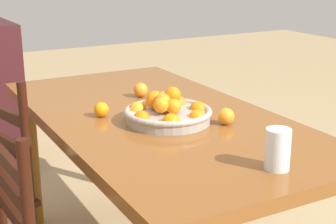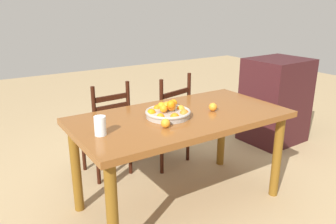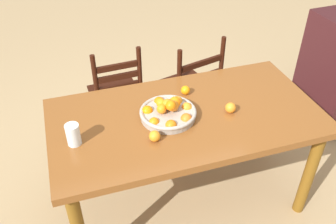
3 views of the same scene
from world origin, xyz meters
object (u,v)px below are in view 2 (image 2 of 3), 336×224
object	(u,v)px
cabinet	(275,101)
orange_loose_1	(174,103)
chair_near_window	(164,122)
chair_by_cabinet	(107,130)
orange_loose_0	(166,123)
drinking_glass	(100,126)
fruit_bowl	(168,112)
orange_loose_2	(213,107)
dining_table	(181,127)

from	to	relation	value
cabinet	orange_loose_1	distance (m)	1.70
chair_near_window	orange_loose_1	size ratio (longest dim) A/B	15.65
chair_near_window	chair_by_cabinet	xyz separation A→B (m)	(-0.59, 0.08, 0.01)
chair_near_window	cabinet	xyz separation A→B (m)	(1.43, -0.21, 0.06)
chair_by_cabinet	orange_loose_1	distance (m)	0.77
cabinet	orange_loose_0	world-z (taller)	cabinet
drinking_glass	chair_by_cabinet	bearing A→B (deg)	65.78
chair_by_cabinet	drinking_glass	size ratio (longest dim) A/B	7.21
fruit_bowl	chair_near_window	bearing A→B (deg)	60.25
drinking_glass	cabinet	bearing A→B (deg)	13.14
orange_loose_1	fruit_bowl	bearing A→B (deg)	-132.10
orange_loose_0	drinking_glass	distance (m)	0.45
fruit_bowl	orange_loose_2	bearing A→B (deg)	-10.38
orange_loose_0	fruit_bowl	bearing A→B (deg)	52.48
orange_loose_0	orange_loose_2	distance (m)	0.53
chair_by_cabinet	drinking_glass	bearing A→B (deg)	62.39
cabinet	fruit_bowl	bearing A→B (deg)	-167.17
chair_by_cabinet	orange_loose_0	distance (m)	1.02
chair_near_window	fruit_bowl	world-z (taller)	chair_near_window
fruit_bowl	orange_loose_0	bearing A→B (deg)	-127.52
dining_table	cabinet	world-z (taller)	cabinet
dining_table	drinking_glass	distance (m)	0.70
drinking_glass	fruit_bowl	bearing A→B (deg)	6.80
dining_table	cabinet	bearing A→B (deg)	16.31
fruit_bowl	orange_loose_0	world-z (taller)	fruit_bowl
chair_near_window	drinking_glass	world-z (taller)	chair_near_window
fruit_bowl	drinking_glass	distance (m)	0.58
fruit_bowl	orange_loose_2	distance (m)	0.39
chair_by_cabinet	orange_loose_2	xyz separation A→B (m)	(0.57, -0.85, 0.36)
orange_loose_1	orange_loose_2	bearing A→B (deg)	-54.02
dining_table	drinking_glass	world-z (taller)	drinking_glass
dining_table	drinking_glass	bearing A→B (deg)	-175.15
chair_by_cabinet	orange_loose_1	xyz separation A→B (m)	(0.38, -0.57, 0.35)
fruit_bowl	drinking_glass	xyz separation A→B (m)	(-0.57, -0.07, 0.03)
dining_table	chair_by_cabinet	distance (m)	0.87
cabinet	drinking_glass	bearing A→B (deg)	-169.10
cabinet	orange_loose_2	world-z (taller)	cabinet
dining_table	fruit_bowl	xyz separation A→B (m)	(-0.11, 0.01, 0.14)
dining_table	orange_loose_0	bearing A→B (deg)	-145.65
fruit_bowl	orange_loose_1	xyz separation A→B (m)	(0.18, 0.20, -0.01)
chair_near_window	orange_loose_2	world-z (taller)	chair_near_window
fruit_bowl	orange_loose_0	xyz separation A→B (m)	(-0.14, -0.18, -0.01)
dining_table	chair_near_window	world-z (taller)	chair_near_window
orange_loose_0	drinking_glass	xyz separation A→B (m)	(-0.43, 0.11, 0.03)
cabinet	fruit_bowl	size ratio (longest dim) A/B	2.88
chair_near_window	orange_loose_2	xyz separation A→B (m)	(-0.02, -0.77, 0.37)
cabinet	orange_loose_0	bearing A→B (deg)	-163.34
dining_table	orange_loose_1	size ratio (longest dim) A/B	27.71
orange_loose_1	orange_loose_2	world-z (taller)	orange_loose_2
chair_near_window	cabinet	world-z (taller)	cabinet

